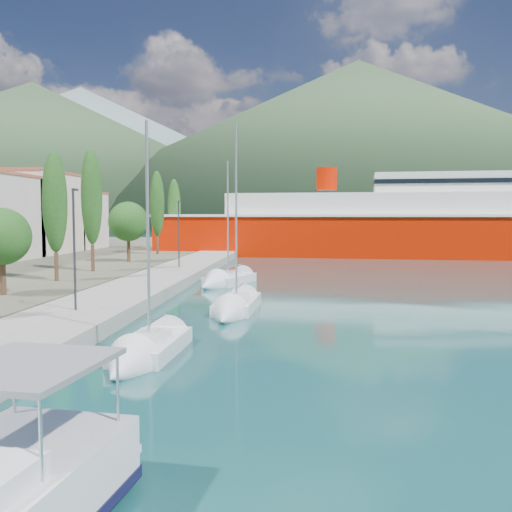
{
  "coord_description": "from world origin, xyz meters",
  "views": [
    {
      "loc": [
        2.39,
        -14.25,
        5.52
      ],
      "look_at": [
        0.0,
        14.0,
        3.5
      ],
      "focal_mm": 40.0,
      "sensor_mm": 36.0,
      "label": 1
    }
  ],
  "objects": [
    {
      "name": "ground",
      "position": [
        0.0,
        120.0,
        0.0
      ],
      "size": [
        1400.0,
        1400.0,
        0.0
      ],
      "primitive_type": "plane",
      "color": "#144748"
    },
    {
      "name": "quay",
      "position": [
        -9.0,
        26.0,
        0.4
      ],
      "size": [
        5.0,
        88.0,
        0.8
      ],
      "primitive_type": "cube",
      "color": "gray",
      "rests_on": "ground"
    },
    {
      "name": "hills_far",
      "position": [
        138.59,
        618.73,
        77.39
      ],
      "size": [
        1480.0,
        900.0,
        180.0
      ],
      "color": "slate",
      "rests_on": "ground"
    },
    {
      "name": "hills_near",
      "position": [
        98.04,
        372.5,
        49.18
      ],
      "size": [
        1010.0,
        520.0,
        115.0
      ],
      "color": "#2F482B",
      "rests_on": "ground"
    },
    {
      "name": "tree_row",
      "position": [
        -15.8,
        32.67,
        5.91
      ],
      "size": [
        4.1,
        64.79,
        10.55
      ],
      "color": "#47301E",
      "rests_on": "land_strip"
    },
    {
      "name": "lamp_posts",
      "position": [
        -9.0,
        13.89,
        4.08
      ],
      "size": [
        0.15,
        45.82,
        6.06
      ],
      "color": "#2D2D33",
      "rests_on": "quay"
    },
    {
      "name": "sailboat_near",
      "position": [
        -3.72,
        6.08,
        0.28
      ],
      "size": [
        2.37,
        7.01,
        9.95
      ],
      "color": "silver",
      "rests_on": "ground"
    },
    {
      "name": "sailboat_mid",
      "position": [
        -1.57,
        16.73,
        0.29
      ],
      "size": [
        2.45,
        8.12,
        11.57
      ],
      "color": "silver",
      "rests_on": "ground"
    },
    {
      "name": "sailboat_far",
      "position": [
        -4.15,
        29.53,
        0.3
      ],
      "size": [
        4.58,
        7.67,
        10.74
      ],
      "color": "silver",
      "rests_on": "ground"
    },
    {
      "name": "ferry",
      "position": [
        14.55,
        64.96,
        3.89
      ],
      "size": [
        65.34,
        19.81,
        12.78
      ],
      "color": "#BC1500",
      "rests_on": "ground"
    }
  ]
}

